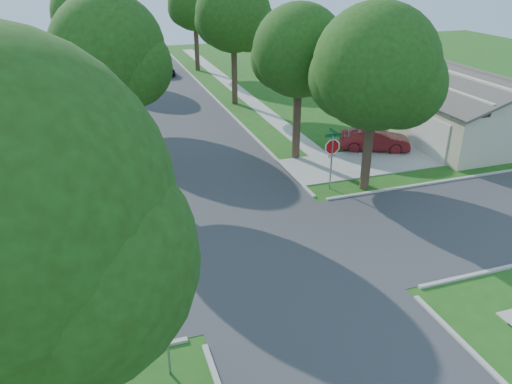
{
  "coord_description": "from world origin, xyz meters",
  "views": [
    {
      "loc": [
        -5.72,
        -15.02,
        10.25
      ],
      "look_at": [
        0.1,
        2.26,
        1.6
      ],
      "focal_mm": 35.0,
      "sensor_mm": 36.0,
      "label": 1
    }
  ],
  "objects_px": {
    "stop_sign_sw": "(165,314)",
    "tree_e_far": "(195,6)",
    "tree_ne_corner": "(377,73)",
    "tree_w_near": "(110,56)",
    "car_driveway": "(375,139)",
    "car_curb_east": "(163,67)",
    "tree_e_mid": "(234,18)",
    "house_ne_near": "(445,105)",
    "house_ne_far": "(324,57)",
    "car_curb_west": "(111,59)",
    "stop_sign_ne": "(332,149)",
    "tree_w_mid": "(97,19)",
    "tree_e_near": "(300,55)",
    "tree_w_far": "(92,15)"
  },
  "relations": [
    {
      "from": "tree_e_far",
      "to": "tree_e_mid",
      "type": "bearing_deg",
      "value": -89.98
    },
    {
      "from": "tree_e_mid",
      "to": "tree_w_mid",
      "type": "xyz_separation_m",
      "value": [
        -9.4,
        0.0,
        0.24
      ]
    },
    {
      "from": "car_driveway",
      "to": "tree_e_mid",
      "type": "bearing_deg",
      "value": 45.43
    },
    {
      "from": "car_curb_west",
      "to": "tree_w_mid",
      "type": "bearing_deg",
      "value": 86.07
    },
    {
      "from": "stop_sign_ne",
      "to": "tree_ne_corner",
      "type": "relative_size",
      "value": 0.34
    },
    {
      "from": "tree_e_mid",
      "to": "tree_ne_corner",
      "type": "relative_size",
      "value": 1.06
    },
    {
      "from": "tree_ne_corner",
      "to": "car_curb_west",
      "type": "relative_size",
      "value": 2.02
    },
    {
      "from": "car_curb_west",
      "to": "stop_sign_ne",
      "type": "bearing_deg",
      "value": 103.49
    },
    {
      "from": "tree_e_far",
      "to": "tree_ne_corner",
      "type": "distance_m",
      "value": 29.85
    },
    {
      "from": "tree_e_mid",
      "to": "car_curb_west",
      "type": "distance_m",
      "value": 20.64
    },
    {
      "from": "tree_w_far",
      "to": "house_ne_far",
      "type": "distance_m",
      "value": 21.61
    },
    {
      "from": "house_ne_far",
      "to": "car_curb_east",
      "type": "xyz_separation_m",
      "value": [
        -14.79,
        4.2,
        -0.81
      ]
    },
    {
      "from": "tree_w_mid",
      "to": "house_ne_far",
      "type": "relative_size",
      "value": 0.7
    },
    {
      "from": "house_ne_near",
      "to": "car_curb_west",
      "type": "distance_m",
      "value": 34.13
    },
    {
      "from": "tree_w_far",
      "to": "tree_w_near",
      "type": "bearing_deg",
      "value": -89.99
    },
    {
      "from": "tree_e_mid",
      "to": "car_driveway",
      "type": "relative_size",
      "value": 2.33
    },
    {
      "from": "stop_sign_ne",
      "to": "tree_w_near",
      "type": "relative_size",
      "value": 0.33
    },
    {
      "from": "tree_e_near",
      "to": "tree_e_mid",
      "type": "bearing_deg",
      "value": 89.97
    },
    {
      "from": "stop_sign_sw",
      "to": "tree_w_far",
      "type": "distance_m",
      "value": 38.86
    },
    {
      "from": "tree_e_mid",
      "to": "car_driveway",
      "type": "distance_m",
      "value": 14.33
    },
    {
      "from": "house_ne_near",
      "to": "tree_e_near",
      "type": "bearing_deg",
      "value": -169.96
    },
    {
      "from": "tree_e_far",
      "to": "tree_e_near",
      "type": "bearing_deg",
      "value": -90.0
    },
    {
      "from": "tree_ne_corner",
      "to": "tree_w_near",
      "type": "bearing_deg",
      "value": 156.44
    },
    {
      "from": "stop_sign_ne",
      "to": "tree_w_far",
      "type": "distance_m",
      "value": 30.96
    },
    {
      "from": "tree_e_mid",
      "to": "tree_ne_corner",
      "type": "height_order",
      "value": "tree_e_mid"
    },
    {
      "from": "car_curb_east",
      "to": "tree_ne_corner",
      "type": "bearing_deg",
      "value": -81.27
    },
    {
      "from": "house_ne_near",
      "to": "house_ne_far",
      "type": "xyz_separation_m",
      "value": [
        0.0,
        18.0,
        0.0
      ]
    },
    {
      "from": "stop_sign_sw",
      "to": "tree_e_far",
      "type": "bearing_deg",
      "value": 76.27
    },
    {
      "from": "tree_e_mid",
      "to": "car_driveway",
      "type": "bearing_deg",
      "value": -68.9
    },
    {
      "from": "tree_w_near",
      "to": "car_driveway",
      "type": "bearing_deg",
      "value": -1.24
    },
    {
      "from": "tree_w_mid",
      "to": "car_curb_west",
      "type": "xyz_separation_m",
      "value": [
        1.44,
        18.19,
        -5.87
      ]
    },
    {
      "from": "house_ne_near",
      "to": "car_curb_east",
      "type": "bearing_deg",
      "value": 123.67
    },
    {
      "from": "tree_w_near",
      "to": "house_ne_near",
      "type": "distance_m",
      "value": 21.24
    },
    {
      "from": "car_curb_west",
      "to": "tree_e_mid",
      "type": "bearing_deg",
      "value": 114.22
    },
    {
      "from": "tree_e_mid",
      "to": "car_curb_east",
      "type": "height_order",
      "value": "tree_e_mid"
    },
    {
      "from": "car_driveway",
      "to": "tree_w_near",
      "type": "bearing_deg",
      "value": 113.09
    },
    {
      "from": "car_curb_west",
      "to": "house_ne_near",
      "type": "bearing_deg",
      "value": 124.83
    },
    {
      "from": "car_driveway",
      "to": "car_curb_east",
      "type": "distance_m",
      "value": 25.87
    },
    {
      "from": "stop_sign_ne",
      "to": "car_driveway",
      "type": "relative_size",
      "value": 0.75
    },
    {
      "from": "stop_sign_ne",
      "to": "stop_sign_sw",
      "type": "bearing_deg",
      "value": -135.0
    },
    {
      "from": "tree_w_near",
      "to": "car_curb_east",
      "type": "relative_size",
      "value": 2.17
    },
    {
      "from": "tree_w_far",
      "to": "house_ne_near",
      "type": "xyz_separation_m",
      "value": [
        20.64,
        -23.01,
        -3.99
      ]
    },
    {
      "from": "tree_e_near",
      "to": "car_driveway",
      "type": "height_order",
      "value": "tree_e_near"
    },
    {
      "from": "tree_w_mid",
      "to": "car_driveway",
      "type": "height_order",
      "value": "tree_w_mid"
    },
    {
      "from": "tree_e_far",
      "to": "car_curb_east",
      "type": "distance_m",
      "value": 6.41
    },
    {
      "from": "car_driveway",
      "to": "stop_sign_ne",
      "type": "bearing_deg",
      "value": 154.09
    },
    {
      "from": "house_ne_far",
      "to": "car_curb_west",
      "type": "relative_size",
      "value": 3.17
    },
    {
      "from": "tree_w_far",
      "to": "car_curb_west",
      "type": "relative_size",
      "value": 1.87
    },
    {
      "from": "house_ne_near",
      "to": "car_curb_east",
      "type": "xyz_separation_m",
      "value": [
        -14.79,
        22.2,
        -0.81
      ]
    },
    {
      "from": "tree_e_far",
      "to": "tree_w_mid",
      "type": "relative_size",
      "value": 0.91
    }
  ]
}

